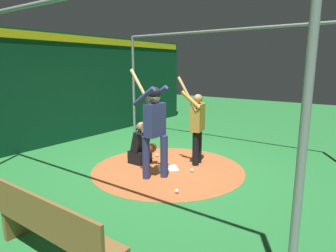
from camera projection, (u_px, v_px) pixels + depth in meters
name	position (u px, v px, depth m)	size (l,w,h in m)	color
ground_plane	(168.00, 169.00, 6.46)	(27.65, 27.65, 0.00)	#287A38
dirt_circle	(168.00, 169.00, 6.46)	(3.27, 3.27, 0.01)	#B76033
home_plate	(168.00, 168.00, 6.46)	(0.42, 0.42, 0.01)	white
batter	(154.00, 124.00, 5.75)	(0.68, 0.49, 2.14)	navy
catcher	(141.00, 147.00, 6.77)	(0.58, 0.40, 0.96)	black
visitor	(197.00, 124.00, 6.61)	(0.54, 0.56, 1.97)	black
back_wall	(57.00, 89.00, 8.34)	(0.23, 11.65, 3.09)	#0C3D26
cage_frame	(168.00, 65.00, 6.02)	(6.28, 4.79, 3.12)	gray
bench	(50.00, 226.00, 3.31)	(1.98, 0.36, 0.85)	olive
baseball_0	(157.00, 155.00, 7.30)	(0.07, 0.07, 0.07)	white
baseball_1	(177.00, 191.00, 5.22)	(0.07, 0.07, 0.07)	white
baseball_2	(192.00, 170.00, 6.25)	(0.07, 0.07, 0.07)	white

